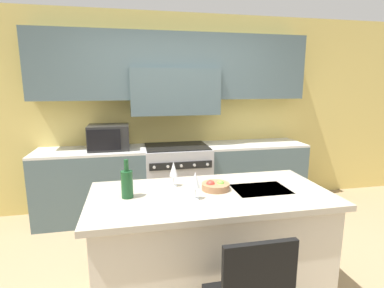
% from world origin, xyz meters
% --- Properties ---
extents(ground_plane, '(10.00, 10.00, 0.00)m').
position_xyz_m(ground_plane, '(0.00, 0.00, 0.00)').
color(ground_plane, '#997F5B').
extents(back_cabinetry, '(10.00, 0.46, 2.70)m').
position_xyz_m(back_cabinetry, '(0.00, 1.90, 1.60)').
color(back_cabinetry, '#DBC166').
rests_on(back_cabinetry, ground_plane).
extents(back_counter, '(3.60, 0.62, 0.93)m').
position_xyz_m(back_counter, '(0.00, 1.66, 0.46)').
color(back_counter, '#4C6066').
rests_on(back_counter, ground_plane).
extents(range_stove, '(0.85, 0.70, 0.94)m').
position_xyz_m(range_stove, '(-0.00, 1.63, 0.47)').
color(range_stove, '#B7B7BC').
rests_on(range_stove, ground_plane).
extents(microwave, '(0.50, 0.40, 0.31)m').
position_xyz_m(microwave, '(-0.87, 1.65, 1.09)').
color(microwave, black).
rests_on(microwave, back_counter).
extents(kitchen_island, '(1.88, 0.91, 0.91)m').
position_xyz_m(kitchen_island, '(-0.00, -0.09, 0.46)').
color(kitchen_island, beige).
rests_on(kitchen_island, ground_plane).
extents(wine_bottle, '(0.09, 0.09, 0.29)m').
position_xyz_m(wine_bottle, '(-0.64, -0.06, 1.02)').
color(wine_bottle, '#194723').
rests_on(wine_bottle, kitchen_island).
extents(wine_glass_near, '(0.07, 0.07, 0.21)m').
position_xyz_m(wine_glass_near, '(-0.15, -0.19, 1.05)').
color(wine_glass_near, white).
rests_on(wine_glass_near, kitchen_island).
extents(wine_glass_far, '(0.07, 0.07, 0.21)m').
position_xyz_m(wine_glass_far, '(-0.26, 0.13, 1.05)').
color(wine_glass_far, white).
rests_on(wine_glass_far, kitchen_island).
extents(fruit_bowl, '(0.22, 0.22, 0.08)m').
position_xyz_m(fruit_bowl, '(0.05, -0.03, 0.94)').
color(fruit_bowl, '#996B47').
rests_on(fruit_bowl, kitchen_island).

